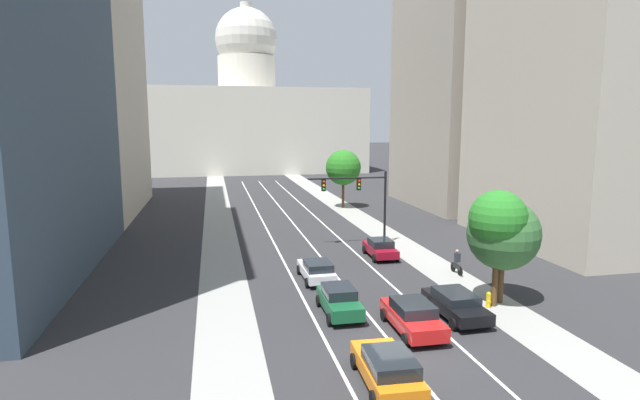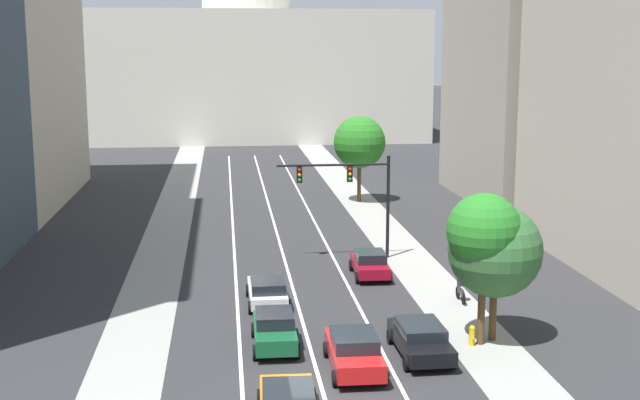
% 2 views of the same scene
% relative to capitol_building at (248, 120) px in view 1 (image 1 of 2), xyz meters
% --- Properties ---
extents(ground_plane, '(400.00, 400.00, 0.00)m').
position_rel_capitol_building_xyz_m(ground_plane, '(0.00, -54.18, -10.95)').
color(ground_plane, '#2B2B2D').
extents(sidewalk_left, '(3.11, 130.00, 0.01)m').
position_rel_capitol_building_xyz_m(sidewalk_left, '(-7.56, -59.18, -10.94)').
color(sidewalk_left, gray).
rests_on(sidewalk_left, ground).
extents(sidewalk_right, '(3.11, 130.00, 0.01)m').
position_rel_capitol_building_xyz_m(sidewalk_right, '(7.56, -59.18, -10.94)').
color(sidewalk_right, gray).
rests_on(sidewalk_right, ground).
extents(lane_stripe_left, '(0.16, 90.00, 0.01)m').
position_rel_capitol_building_xyz_m(lane_stripe_left, '(-3.00, -69.18, -10.94)').
color(lane_stripe_left, white).
rests_on(lane_stripe_left, ground).
extents(lane_stripe_center, '(0.16, 90.00, 0.01)m').
position_rel_capitol_building_xyz_m(lane_stripe_center, '(0.00, -69.18, -10.94)').
color(lane_stripe_center, white).
rests_on(lane_stripe_center, ground).
extents(lane_stripe_right, '(0.16, 90.00, 0.01)m').
position_rel_capitol_building_xyz_m(lane_stripe_right, '(3.00, -69.18, -10.94)').
color(lane_stripe_right, white).
rests_on(lane_stripe_right, ground).
extents(office_tower_far_left, '(15.13, 24.81, 31.30)m').
position_rel_capitol_building_xyz_m(office_tower_far_left, '(-23.90, -51.89, 4.73)').
color(office_tower_far_left, '#B7AD99').
rests_on(office_tower_far_left, ground).
extents(office_tower_far_right, '(19.27, 19.05, 41.08)m').
position_rel_capitol_building_xyz_m(office_tower_far_right, '(25.90, -55.67, 9.62)').
color(office_tower_far_right, '#9E9384').
rests_on(office_tower_far_right, ground).
extents(capitol_building, '(47.69, 28.56, 36.01)m').
position_rel_capitol_building_xyz_m(capitol_building, '(0.00, 0.00, 0.00)').
color(capitol_building, beige).
rests_on(capitol_building, ground).
extents(car_green, '(1.99, 4.24, 1.54)m').
position_rel_capitol_building_xyz_m(car_green, '(-1.50, -88.96, -10.15)').
color(car_green, '#14512D').
rests_on(car_green, ground).
extents(car_orange, '(2.25, 4.58, 1.45)m').
position_rel_capitol_building_xyz_m(car_orange, '(-1.51, -96.75, -10.18)').
color(car_orange, orange).
rests_on(car_orange, ground).
extents(car_crimson, '(2.05, 4.07, 1.46)m').
position_rel_capitol_building_xyz_m(car_crimson, '(4.50, -78.23, -10.20)').
color(car_crimson, maroon).
rests_on(car_crimson, ground).
extents(car_black, '(2.16, 4.73, 1.39)m').
position_rel_capitol_building_xyz_m(car_black, '(4.50, -90.66, -10.20)').
color(car_black, black).
rests_on(car_black, ground).
extents(car_white, '(2.06, 4.38, 1.39)m').
position_rel_capitol_building_xyz_m(car_white, '(-1.50, -82.90, -10.22)').
color(car_white, silver).
rests_on(car_white, ground).
extents(car_red, '(2.16, 4.68, 1.56)m').
position_rel_capitol_building_xyz_m(car_red, '(1.50, -91.97, -10.14)').
color(car_red, red).
rests_on(car_red, ground).
extents(traffic_signal_mast, '(6.83, 0.39, 6.29)m').
position_rel_capitol_building_xyz_m(traffic_signal_mast, '(4.16, -74.02, -6.47)').
color(traffic_signal_mast, black).
rests_on(traffic_signal_mast, ground).
extents(fire_hydrant, '(0.26, 0.35, 0.91)m').
position_rel_capitol_building_xyz_m(fire_hydrant, '(6.99, -89.74, -10.49)').
color(fire_hydrant, yellow).
rests_on(fire_hydrant, ground).
extents(cyclist, '(0.36, 1.70, 1.72)m').
position_rel_capitol_building_xyz_m(cyclist, '(8.26, -83.47, -10.10)').
color(cyclist, black).
rests_on(cyclist, ground).
extents(street_tree_near_right, '(4.29, 4.29, 7.12)m').
position_rel_capitol_building_xyz_m(street_tree_near_right, '(7.55, -55.10, -6.00)').
color(street_tree_near_right, '#51381E').
rests_on(street_tree_near_right, ground).
extents(street_tree_mid_right, '(4.10, 4.10, 6.11)m').
position_rel_capitol_building_xyz_m(street_tree_mid_right, '(8.09, -89.14, -6.90)').
color(street_tree_mid_right, '#51381E').
rests_on(street_tree_mid_right, ground).
extents(street_tree_far_right, '(3.22, 3.22, 6.67)m').
position_rel_capitol_building_xyz_m(street_tree_far_right, '(7.42, -89.60, -5.93)').
color(street_tree_far_right, '#51381E').
rests_on(street_tree_far_right, ground).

